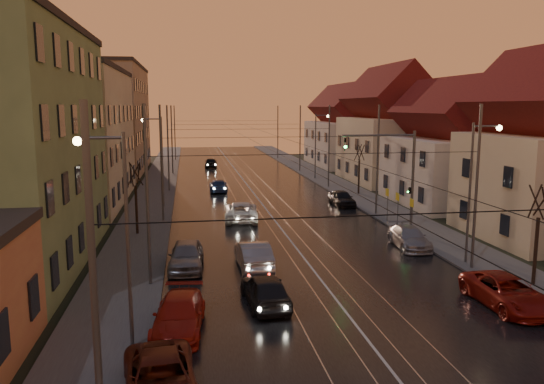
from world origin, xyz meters
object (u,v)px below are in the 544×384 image
driving_car_2 (241,211)px  parked_left_3 (186,255)px  traffic_light_mast (400,168)px  parked_right_1 (409,237)px  driving_car_1 (253,255)px  driving_car_4 (211,163)px  parked_right_2 (342,198)px  parked_left_2 (179,315)px  street_lamp_1 (476,179)px  driving_car_3 (218,186)px  street_lamp_0 (118,221)px  parked_left_1 (161,380)px  street_lamp_3 (318,140)px  parked_right_0 (507,292)px  driving_car_0 (265,290)px  street_lamp_2 (159,153)px

driving_car_2 → parked_left_3: size_ratio=1.18×
traffic_light_mast → parked_right_1: bearing=-102.1°
driving_car_1 → driving_car_4: bearing=-91.9°
traffic_light_mast → parked_right_2: traffic_light_mast is taller
parked_left_2 → street_lamp_1: bearing=27.9°
driving_car_3 → parked_left_2: 35.00m
driving_car_2 → street_lamp_0: bearing=78.6°
driving_car_3 → street_lamp_1: bearing=115.4°
driving_car_2 → parked_right_2: size_ratio=1.29×
parked_left_2 → parked_left_3: bearing=93.8°
traffic_light_mast → parked_left_1: bearing=-128.5°
street_lamp_1 → driving_car_3: (-12.62, 28.21, -4.24)m
street_lamp_0 → parked_right_1: street_lamp_0 is taller
street_lamp_3 → parked_right_0: size_ratio=1.60×
street_lamp_3 → parked_left_3: 38.10m
driving_car_0 → parked_left_1: (-4.27, -7.24, -0.07)m
street_lamp_0 → parked_right_0: size_ratio=1.60×
driving_car_0 → driving_car_3: (-0.18, 32.60, -0.09)m
street_lamp_3 → parked_right_1: 32.35m
street_lamp_1 → street_lamp_0: bearing=-156.3°
parked_left_3 → driving_car_0: bearing=-56.6°
street_lamp_0 → parked_left_1: 5.77m
street_lamp_3 → driving_car_2: 25.52m
street_lamp_1 → driving_car_2: (-11.67, 13.68, -4.14)m
parked_right_1 → driving_car_3: bearing=118.1°
street_lamp_2 → parked_right_0: (16.40, -26.29, -4.19)m
street_lamp_3 → parked_right_2: (-2.10, -17.53, -4.18)m
street_lamp_0 → traffic_light_mast: street_lamp_0 is taller
street_lamp_2 → driving_car_2: (6.54, -6.32, -4.14)m
parked_right_2 → parked_left_2: bearing=-121.1°
street_lamp_1 → parked_left_2: street_lamp_1 is taller
parked_left_2 → parked_right_0: 14.42m
street_lamp_1 → parked_right_0: bearing=-106.1°
street_lamp_3 → parked_left_2: street_lamp_3 is taller
driving_car_1 → parked_right_1: 10.68m
parked_left_2 → driving_car_2: bearing=83.1°
street_lamp_2 → driving_car_3: street_lamp_2 is taller
parked_left_3 → street_lamp_1: bearing=-2.6°
driving_car_4 → parked_right_2: bearing=111.1°
driving_car_2 → parked_left_3: parked_left_3 is taller
parked_left_1 → parked_right_1: size_ratio=1.06×
parked_right_1 → traffic_light_mast: bearing=82.3°
traffic_light_mast → driving_car_0: bearing=-132.4°
driving_car_1 → traffic_light_mast: bearing=-150.8°
parked_right_1 → parked_right_2: (-0.13, 14.48, 0.05)m
driving_car_2 → parked_left_1: bearing=84.1°
parked_left_3 → parked_right_1: bearing=12.8°
driving_car_1 → parked_left_3: size_ratio=1.02×
traffic_light_mast → parked_right_1: size_ratio=1.59×
street_lamp_3 → driving_car_3: 15.42m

